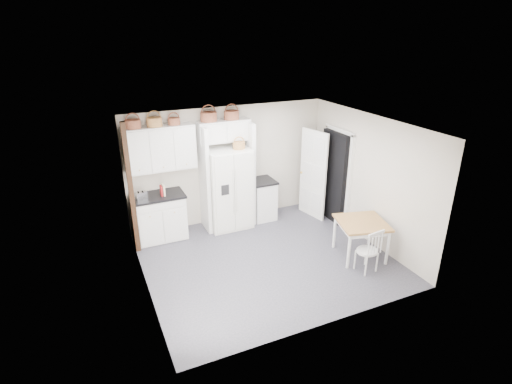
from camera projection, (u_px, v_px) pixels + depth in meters
name	position (u px, v px, depth m)	size (l,w,h in m)	color
floor	(267.00, 259.00, 7.68)	(4.50, 4.50, 0.00)	#2F2F37
ceiling	(268.00, 126.00, 6.69)	(4.50, 4.50, 0.00)	white
wall_back	(229.00, 165.00, 8.87)	(4.50, 4.50, 0.00)	beige
wall_left	(140.00, 220.00, 6.33)	(4.00, 4.00, 0.00)	beige
wall_right	(368.00, 179.00, 8.04)	(4.00, 4.00, 0.00)	beige
refrigerator	(228.00, 188.00, 8.67)	(0.92, 0.74, 1.78)	white
base_cab_left	(160.00, 217.00, 8.31)	(1.01, 0.64, 0.94)	silver
base_cab_right	(262.00, 200.00, 9.20)	(0.51, 0.61, 0.89)	silver
dining_table	(360.00, 239.00, 7.67)	(0.88, 0.88, 0.73)	#A86D3F
windsor_chair	(367.00, 251.00, 7.18)	(0.40, 0.36, 0.81)	silver
counter_left	(158.00, 196.00, 8.12)	(1.05, 0.68, 0.04)	black
counter_right	(262.00, 181.00, 9.03)	(0.55, 0.65, 0.04)	black
toaster	(141.00, 196.00, 7.87)	(0.23, 0.13, 0.16)	silver
cookbook_red	(161.00, 191.00, 8.03)	(0.03, 0.14, 0.21)	maroon
cookbook_cream	(163.00, 190.00, 8.04)	(0.03, 0.16, 0.23)	beige
basket_upper_a	(133.00, 124.00, 7.55)	(0.29, 0.29, 0.17)	brown
basket_upper_b	(154.00, 122.00, 7.70)	(0.30, 0.30, 0.18)	#A06534
basket_upper_c	(174.00, 121.00, 7.86)	(0.24, 0.24, 0.14)	brown
basket_bridge_a	(209.00, 117.00, 8.12)	(0.34, 0.34, 0.19)	brown
basket_bridge_b	(232.00, 115.00, 8.31)	(0.32, 0.32, 0.18)	brown
basket_fridge_b	(239.00, 146.00, 8.31)	(0.26, 0.26, 0.14)	#A06534
upper_cabinet	(160.00, 149.00, 7.93)	(1.40, 0.34, 0.90)	silver
bridge_cabinet	(224.00, 131.00, 8.36)	(1.12, 0.34, 0.45)	silver
fridge_panel_left	(204.00, 180.00, 8.43)	(0.08, 0.60, 2.30)	silver
fridge_panel_right	(249.00, 173.00, 8.81)	(0.08, 0.60, 2.30)	silver
trim_post	(131.00, 190.00, 7.49)	(0.09, 0.09, 2.60)	black
doorway_void	(335.00, 177.00, 8.95)	(0.18, 0.85, 2.05)	black
door_slab	(313.00, 174.00, 9.10)	(0.80, 0.04, 2.05)	white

